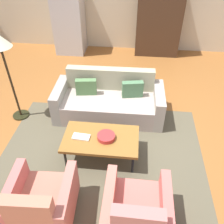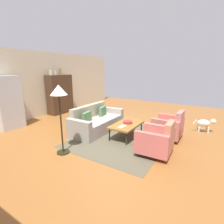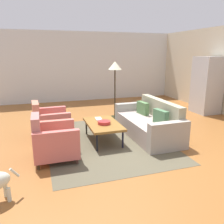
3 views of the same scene
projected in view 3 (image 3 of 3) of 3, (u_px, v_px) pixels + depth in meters
ground_plane at (135, 140)px, 5.31m from camera, size 12.00×12.00×0.00m
wall_left at (88, 67)px, 9.56m from camera, size 0.12×7.42×2.80m
area_rug at (105, 140)px, 5.30m from camera, size 3.40×2.60×0.01m
couch at (150, 124)px, 5.57m from camera, size 2.11×0.93×0.86m
coffee_table at (103, 124)px, 5.19m from camera, size 1.20×0.70×0.43m
armchair_left at (49, 124)px, 5.40m from camera, size 0.84×0.84×0.88m
armchair_right at (52, 142)px, 4.30m from camera, size 0.81×0.81×0.88m
fruit_bowl at (104, 123)px, 5.09m from camera, size 0.28×0.28×0.07m
book_stack at (99, 119)px, 5.46m from camera, size 0.29×0.16×0.02m
refrigerator at (207, 85)px, 7.57m from camera, size 0.80×0.73×1.85m
floor_lamp at (115, 71)px, 6.82m from camera, size 0.40×0.40×1.72m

